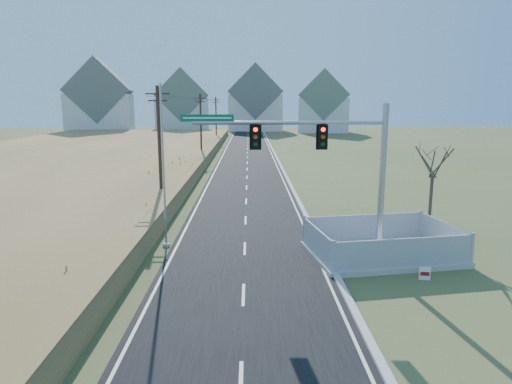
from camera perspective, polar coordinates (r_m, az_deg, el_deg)
name	(u,v)px	position (r m, az deg, el deg)	size (l,w,h in m)	color
ground	(244,277)	(20.90, -1.52, -10.63)	(260.00, 260.00, 0.00)	#465328
road	(248,154)	(69.85, -1.07, 4.72)	(8.00, 180.00, 0.06)	black
curb	(275,154)	(69.95, 2.34, 4.77)	(0.30, 180.00, 0.18)	#B2AFA8
reed_marsh	(63,158)	(64.57, -22.98, 3.88)	(38.00, 110.00, 1.30)	#B1844F
utility_pole_near	(159,144)	(35.21, -11.98, 5.86)	(1.80, 0.26, 9.00)	#422D1E
utility_pole_mid	(201,125)	(64.84, -6.91, 8.28)	(1.80, 0.26, 9.00)	#422D1E
utility_pole_far	(216,118)	(94.71, -5.02, 9.16)	(1.80, 0.26, 9.00)	#422D1E
condo_nw	(100,103)	(125.40, -18.95, 10.45)	(17.69, 13.38, 19.05)	silver
condo_nnw	(183,106)	(128.72, -9.17, 10.56)	(14.93, 11.17, 17.03)	silver
condo_n	(255,104)	(131.43, -0.10, 10.99)	(15.27, 10.20, 18.54)	silver
condo_ne	(323,107)	(124.99, 8.37, 10.52)	(14.12, 10.51, 16.52)	silver
traffic_signal_mast	(342,169)	(21.68, 10.72, 2.82)	(9.70, 0.66, 7.72)	#9EA0A5
fence_enclosure	(381,251)	(24.32, 15.41, -7.10)	(7.89, 6.00, 1.65)	#B7B5AD
open_sign	(425,274)	(21.77, 20.35, -9.55)	(0.49, 0.13, 0.60)	white
flagpole	(164,184)	(24.80, -11.42, 1.00)	(0.39, 0.39, 8.73)	#B7B5AD
bare_tree	(434,159)	(26.56, 21.32, 3.81)	(2.21, 2.21, 5.86)	#4C3F33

